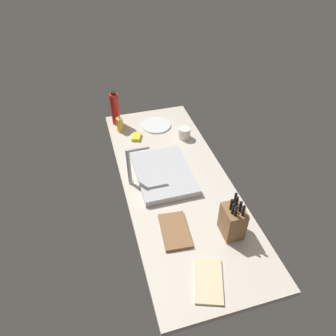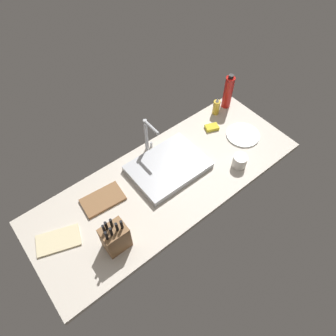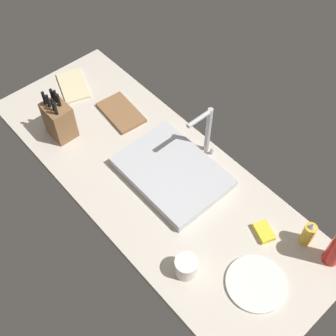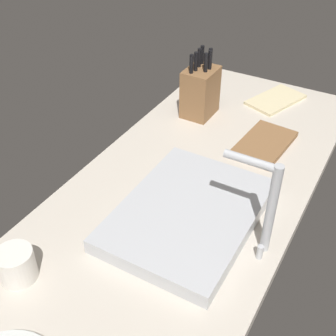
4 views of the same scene
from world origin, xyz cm
name	(u,v)px [view 4 (image 4 of 4)]	position (x,y,z in cm)	size (l,w,h in cm)	color
countertop_slab	(177,205)	(0.00, 0.00, 1.75)	(174.93, 66.27, 3.50)	beige
sink_basin	(188,214)	(5.59, 6.43, 5.66)	(46.77, 34.22, 4.32)	#B7BABF
faucet	(266,201)	(5.36, 26.56, 19.12)	(5.50, 14.19, 26.40)	#B7BABF
knife_block	(200,91)	(-47.24, -16.26, 12.95)	(13.21, 10.39, 24.74)	brown
cutting_board	(264,144)	(-38.80, 12.38, 4.40)	(24.35, 14.47, 1.80)	brown
dish_towel	(276,100)	(-70.92, 5.62, 4.10)	(23.10, 12.94, 1.20)	beige
coffee_mug	(17,265)	(42.57, -19.64, 7.62)	(8.88, 8.88, 8.24)	silver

